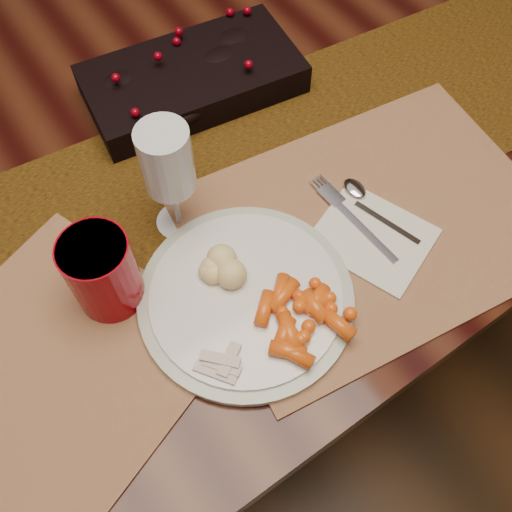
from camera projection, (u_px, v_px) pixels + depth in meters
floor at (199, 332)px, 1.53m from camera, size 5.00×5.00×0.00m
dining_table at (184, 265)px, 1.20m from camera, size 1.80×1.00×0.75m
table_runner at (222, 178)px, 0.85m from camera, size 1.64×0.50×0.00m
centerpiece at (192, 75)px, 0.91m from camera, size 0.36×0.22×0.07m
placemat_main at (371, 224)px, 0.81m from camera, size 0.54×0.43×0.00m
placemat_second at (23, 405)px, 0.68m from camera, size 0.53×0.46×0.00m
dinner_plate at (246, 297)px, 0.74m from camera, size 0.35×0.35×0.02m
baby_carrots at (294, 316)px, 0.71m from camera, size 0.12×0.10×0.02m
mashed_potatoes at (219, 271)px, 0.73m from camera, size 0.08×0.07×0.04m
turkey_shreds at (220, 361)px, 0.68m from camera, size 0.07×0.07×0.02m
napkin at (373, 237)px, 0.79m from camera, size 0.17×0.19×0.01m
fork at (357, 222)px, 0.80m from camera, size 0.03×0.15×0.00m
spoon at (376, 212)px, 0.81m from camera, size 0.06×0.13×0.00m
red_cup at (103, 273)px, 0.70m from camera, size 0.11×0.11×0.12m
wine_glass at (171, 182)px, 0.73m from camera, size 0.08×0.08×0.18m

